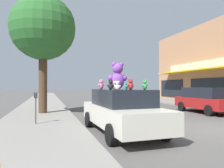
{
  "coord_description": "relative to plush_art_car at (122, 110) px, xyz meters",
  "views": [
    {
      "loc": [
        -6.04,
        -6.85,
        1.67
      ],
      "look_at": [
        -3.11,
        2.96,
        1.77
      ],
      "focal_mm": 35.0,
      "sensor_mm": 36.0,
      "label": 1
    }
  ],
  "objects": [
    {
      "name": "teddy_bear_black",
      "position": [
        -0.54,
        -0.45,
        0.9
      ],
      "size": [
        0.25,
        0.17,
        0.32
      ],
      "rotation": [
        0.0,
        0.0,
        2.84
      ],
      "color": "black",
      "rests_on": "plush_art_car"
    },
    {
      "name": "teddy_bear_green",
      "position": [
        0.66,
        -0.52,
        0.91
      ],
      "size": [
        0.26,
        0.18,
        0.34
      ],
      "rotation": [
        0.0,
        0.0,
        3.46
      ],
      "color": "green",
      "rests_on": "plush_art_car"
    },
    {
      "name": "teddy_bear_teal",
      "position": [
        0.05,
        -0.35,
        0.87
      ],
      "size": [
        0.14,
        0.19,
        0.25
      ],
      "rotation": [
        0.0,
        0.0,
        4.33
      ],
      "color": "teal",
      "rests_on": "plush_art_car"
    },
    {
      "name": "street_tree",
      "position": [
        -2.78,
        5.77,
        4.18
      ],
      "size": [
        3.71,
        3.71,
        6.75
      ],
      "color": "#473323",
      "rests_on": "sidewalk_near"
    },
    {
      "name": "teddy_bear_cream",
      "position": [
        -0.4,
        -0.42,
        0.89
      ],
      "size": [
        0.22,
        0.14,
        0.3
      ],
      "rotation": [
        0.0,
        0.0,
        3.23
      ],
      "color": "beige",
      "rests_on": "plush_art_car"
    },
    {
      "name": "parked_car_far_center",
      "position": [
        6.94,
        4.01,
        0.04
      ],
      "size": [
        1.92,
        4.14,
        1.58
      ],
      "color": "maroon",
      "rests_on": "ground_plane"
    },
    {
      "name": "plush_art_car",
      "position": [
        0.0,
        0.0,
        0.0
      ],
      "size": [
        2.07,
        4.76,
        1.55
      ],
      "rotation": [
        0.0,
        0.0,
        0.03
      ],
      "color": "beige",
      "rests_on": "ground_plane"
    },
    {
      "name": "teddy_bear_brown",
      "position": [
        -0.54,
        0.96,
        0.87
      ],
      "size": [
        0.16,
        0.19,
        0.26
      ],
      "rotation": [
        0.0,
        0.0,
        4.09
      ],
      "color": "olive",
      "rests_on": "plush_art_car"
    },
    {
      "name": "ground_plane",
      "position": [
        3.49,
        -0.51,
        -0.81
      ],
      "size": [
        260.0,
        260.0,
        0.0
      ],
      "primitive_type": "plane",
      "color": "#514F4C"
    },
    {
      "name": "sidewalk_near",
      "position": [
        -2.9,
        -0.51,
        -0.74
      ],
      "size": [
        3.44,
        90.0,
        0.14
      ],
      "color": "gray",
      "rests_on": "ground_plane"
    },
    {
      "name": "teddy_bear_red",
      "position": [
        0.02,
        -0.81,
        0.92
      ],
      "size": [
        0.27,
        0.21,
        0.36
      ],
      "rotation": [
        0.0,
        0.0,
        3.6
      ],
      "color": "red",
      "rests_on": "plush_art_car"
    },
    {
      "name": "teddy_bear_pink",
      "position": [
        -0.59,
        0.64,
        0.92
      ],
      "size": [
        0.28,
        0.23,
        0.37
      ],
      "rotation": [
        0.0,
        0.0,
        3.68
      ],
      "color": "pink",
      "rests_on": "plush_art_car"
    },
    {
      "name": "teddy_bear_blue",
      "position": [
        0.37,
        0.02,
        0.89
      ],
      "size": [
        0.21,
        0.19,
        0.3
      ],
      "rotation": [
        0.0,
        0.0,
        2.47
      ],
      "color": "blue",
      "rests_on": "plush_art_car"
    },
    {
      "name": "parking_meter",
      "position": [
        -2.99,
        2.05,
        0.14
      ],
      "size": [
        0.14,
        0.1,
        1.27
      ],
      "color": "#4C4C51",
      "rests_on": "sidewalk_near"
    },
    {
      "name": "teddy_bear_giant",
      "position": [
        -0.03,
        0.36,
        1.23
      ],
      "size": [
        0.75,
        0.48,
        1.01
      ],
      "rotation": [
        0.0,
        0.0,
        3.03
      ],
      "color": "purple",
      "rests_on": "plush_art_car"
    },
    {
      "name": "teddy_bear_white",
      "position": [
        -0.49,
        -1.05,
        0.88
      ],
      "size": [
        0.21,
        0.14,
        0.28
      ],
      "rotation": [
        0.0,
        0.0,
        2.94
      ],
      "color": "white",
      "rests_on": "plush_art_car"
    }
  ]
}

